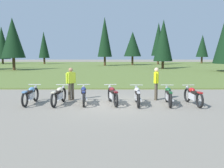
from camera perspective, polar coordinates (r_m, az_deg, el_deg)
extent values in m
plane|color=gray|center=(12.46, 0.00, -4.45)|extent=(140.00, 140.00, 0.00)
cube|color=#5B7033|center=(39.22, 0.01, 3.49)|extent=(80.00, 44.00, 0.10)
cylinder|color=#47331E|center=(47.06, 4.45, 5.00)|extent=(0.36, 0.36, 1.64)
cone|color=black|center=(47.05, 4.48, 8.62)|extent=(3.05, 3.05, 4.31)
cylinder|color=#47331E|center=(44.70, -1.55, 4.88)|extent=(0.36, 0.36, 1.60)
cone|color=black|center=(44.74, -1.57, 10.13)|extent=(2.41, 2.41, 6.59)
cylinder|color=#47331E|center=(49.73, 9.93, 5.06)|extent=(0.36, 0.36, 1.70)
cone|color=black|center=(49.75, 10.02, 9.52)|extent=(2.55, 2.55, 6.04)
cylinder|color=#47331E|center=(55.60, -22.52, 4.50)|extent=(0.36, 0.36, 1.07)
cone|color=black|center=(55.59, -22.70, 8.24)|extent=(3.03, 3.03, 6.19)
cylinder|color=#47331E|center=(52.37, -14.40, 4.80)|extent=(0.36, 0.36, 1.27)
cone|color=black|center=(52.35, -14.51, 8.23)|extent=(2.06, 2.06, 4.98)
cylinder|color=#47331E|center=(37.58, 10.91, 4.01)|extent=(0.36, 0.36, 1.15)
cone|color=black|center=(37.56, 11.03, 9.25)|extent=(2.66, 2.66, 5.73)
cylinder|color=#47331E|center=(36.11, -20.43, 4.00)|extent=(0.36, 0.36, 1.69)
cone|color=black|center=(36.11, -20.66, 9.34)|extent=(2.99, 2.99, 5.04)
cylinder|color=#47331E|center=(56.74, 18.83, 4.87)|extent=(0.36, 0.36, 1.40)
cone|color=black|center=(56.72, 18.95, 7.81)|extent=(2.42, 2.42, 4.44)
torus|color=black|center=(13.72, -16.16, -2.18)|extent=(0.14, 0.70, 0.70)
torus|color=black|center=(12.43, -18.33, -3.20)|extent=(0.14, 0.70, 0.70)
cube|color=silver|center=(13.06, -17.20, -2.45)|extent=(0.24, 0.65, 0.28)
ellipsoid|color=#598CC6|center=(13.19, -16.97, -1.12)|extent=(0.29, 0.50, 0.22)
cube|color=black|center=(12.83, -17.58, -1.64)|extent=(0.25, 0.49, 0.10)
cube|color=#598CC6|center=(12.38, -18.39, -1.65)|extent=(0.16, 0.33, 0.06)
cylinder|color=silver|center=(13.56, -16.38, -0.12)|extent=(0.62, 0.07, 0.03)
sphere|color=silver|center=(13.68, -16.19, -0.60)|extent=(0.14, 0.14, 0.14)
cylinder|color=silver|center=(12.75, -17.07, -3.13)|extent=(0.10, 0.55, 0.07)
torus|color=black|center=(13.31, -10.46, -2.29)|extent=(0.19, 0.71, 0.70)
torus|color=black|center=(12.01, -12.47, -3.36)|extent=(0.19, 0.71, 0.70)
cube|color=silver|center=(12.65, -11.42, -2.58)|extent=(0.28, 0.66, 0.28)
ellipsoid|color=beige|center=(12.77, -11.19, -1.20)|extent=(0.32, 0.51, 0.22)
cube|color=black|center=(12.41, -11.76, -1.74)|extent=(0.28, 0.50, 0.10)
cube|color=beige|center=(11.95, -12.51, -1.75)|extent=(0.18, 0.33, 0.06)
cylinder|color=silver|center=(13.15, -10.64, -0.17)|extent=(0.62, 0.11, 0.03)
sphere|color=silver|center=(13.28, -10.47, -0.66)|extent=(0.14, 0.14, 0.14)
cylinder|color=silver|center=(12.34, -11.23, -3.28)|extent=(0.14, 0.55, 0.07)
torus|color=black|center=(13.27, -6.14, -2.25)|extent=(0.17, 0.71, 0.70)
torus|color=black|center=(11.89, -6.15, -3.34)|extent=(0.17, 0.71, 0.70)
cube|color=silver|center=(12.57, -6.15, -2.54)|extent=(0.27, 0.66, 0.28)
ellipsoid|color=navy|center=(12.70, -6.16, -1.16)|extent=(0.31, 0.50, 0.22)
cube|color=black|center=(12.31, -6.16, -1.70)|extent=(0.27, 0.50, 0.10)
cube|color=navy|center=(11.83, -6.17, -1.72)|extent=(0.17, 0.33, 0.06)
cylinder|color=silver|center=(13.09, -6.17, -0.12)|extent=(0.62, 0.10, 0.03)
sphere|color=silver|center=(13.23, -6.16, -0.61)|extent=(0.14, 0.14, 0.14)
cylinder|color=silver|center=(12.29, -5.49, -3.22)|extent=(0.13, 0.55, 0.07)
torus|color=black|center=(13.16, -0.46, -2.29)|extent=(0.24, 0.71, 0.70)
torus|color=black|center=(11.80, 0.84, -3.37)|extent=(0.24, 0.71, 0.70)
cube|color=silver|center=(12.47, 0.15, -2.57)|extent=(0.32, 0.67, 0.28)
ellipsoid|color=maroon|center=(12.60, -0.01, -1.18)|extent=(0.35, 0.52, 0.22)
cube|color=black|center=(12.22, 0.36, -1.72)|extent=(0.31, 0.51, 0.10)
cube|color=maroon|center=(11.75, 0.84, -1.74)|extent=(0.20, 0.34, 0.06)
cylinder|color=silver|center=(12.99, -0.38, -0.14)|extent=(0.61, 0.15, 0.03)
sphere|color=silver|center=(13.12, -0.48, -0.64)|extent=(0.14, 0.14, 0.14)
cylinder|color=silver|center=(12.23, 1.08, -3.24)|extent=(0.18, 0.55, 0.07)
torus|color=black|center=(13.07, 5.24, -2.38)|extent=(0.11, 0.70, 0.70)
torus|color=black|center=(11.69, 5.73, -3.50)|extent=(0.11, 0.70, 0.70)
cube|color=silver|center=(12.37, 5.47, -2.68)|extent=(0.21, 0.64, 0.28)
ellipsoid|color=#B7B7BC|center=(12.50, 5.42, -1.28)|extent=(0.27, 0.48, 0.22)
cube|color=black|center=(12.12, 5.56, -1.83)|extent=(0.23, 0.48, 0.10)
cube|color=#B7B7BC|center=(11.63, 5.75, -1.86)|extent=(0.15, 0.32, 0.06)
cylinder|color=silver|center=(12.89, 5.29, -0.22)|extent=(0.62, 0.04, 0.03)
sphere|color=silver|center=(13.03, 5.25, -0.72)|extent=(0.14, 0.14, 0.14)
cylinder|color=silver|center=(12.10, 6.24, -3.39)|extent=(0.08, 0.55, 0.07)
torus|color=black|center=(13.30, 11.73, -2.34)|extent=(0.16, 0.71, 0.70)
torus|color=black|center=(11.93, 12.48, -3.43)|extent=(0.16, 0.71, 0.70)
cube|color=silver|center=(12.60, 12.09, -2.63)|extent=(0.26, 0.66, 0.28)
ellipsoid|color=#144C23|center=(12.73, 12.03, -1.25)|extent=(0.30, 0.50, 0.22)
cube|color=black|center=(12.35, 12.24, -1.79)|extent=(0.26, 0.50, 0.10)
cube|color=#144C23|center=(11.87, 12.53, -1.81)|extent=(0.17, 0.33, 0.06)
cylinder|color=silver|center=(13.12, 11.84, -0.21)|extent=(0.62, 0.09, 0.03)
sphere|color=silver|center=(13.26, 11.76, -0.70)|extent=(0.14, 0.14, 0.14)
cylinder|color=silver|center=(12.34, 12.89, -3.32)|extent=(0.12, 0.55, 0.07)
torus|color=black|center=(13.51, 15.95, -2.31)|extent=(0.18, 0.71, 0.70)
torus|color=black|center=(12.24, 18.42, -3.35)|extent=(0.18, 0.71, 0.70)
cube|color=silver|center=(12.86, 17.13, -2.59)|extent=(0.27, 0.66, 0.28)
ellipsoid|color=#AD1919|center=(12.99, 16.86, -1.24)|extent=(0.31, 0.51, 0.22)
cube|color=black|center=(12.63, 17.56, -1.77)|extent=(0.27, 0.50, 0.10)
cube|color=#AD1919|center=(12.19, 18.48, -1.78)|extent=(0.17, 0.33, 0.06)
cylinder|color=silver|center=(13.35, 16.19, -0.22)|extent=(0.62, 0.10, 0.03)
sphere|color=silver|center=(13.47, 15.97, -0.71)|extent=(0.14, 0.14, 0.14)
cylinder|color=silver|center=(12.67, 18.23, -3.24)|extent=(0.13, 0.55, 0.07)
cylinder|color=#4C4233|center=(13.66, 9.46, -1.66)|extent=(0.14, 0.14, 0.88)
cylinder|color=#4C4233|center=(13.83, 9.54, -1.55)|extent=(0.14, 0.14, 0.88)
cube|color=#D8EA19|center=(13.66, 9.56, 1.39)|extent=(0.31, 0.41, 0.56)
sphere|color=beige|center=(13.62, 9.60, 3.06)|extent=(0.22, 0.22, 0.22)
cylinder|color=#D8EA19|center=(13.43, 9.45, 1.21)|extent=(0.09, 0.09, 0.52)
cylinder|color=#D8EA19|center=(13.89, 9.67, 1.39)|extent=(0.09, 0.09, 0.52)
cylinder|color=#4C4233|center=(13.61, -9.17, -1.68)|extent=(0.14, 0.14, 0.88)
cylinder|color=#4C4233|center=(13.69, -8.50, -1.61)|extent=(0.14, 0.14, 0.88)
cube|color=#C6E52D|center=(13.56, -8.89, 1.36)|extent=(0.42, 0.39, 0.56)
sphere|color=#9E7051|center=(13.53, -8.92, 3.05)|extent=(0.22, 0.22, 0.22)
cylinder|color=#C6E52D|center=(13.47, -9.77, 1.22)|extent=(0.09, 0.09, 0.52)
cylinder|color=#C6E52D|center=(13.67, -8.03, 1.34)|extent=(0.09, 0.09, 0.52)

